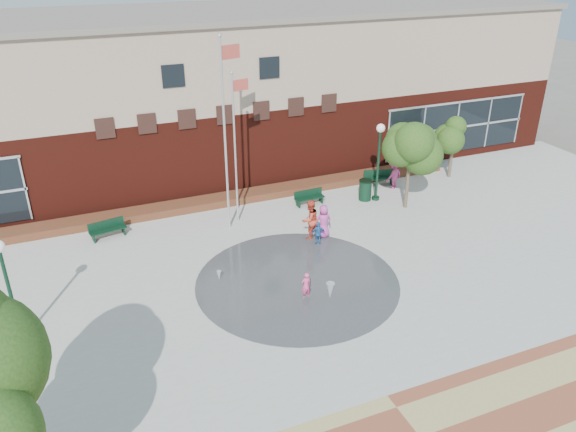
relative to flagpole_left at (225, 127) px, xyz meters
name	(u,v)px	position (x,y,z in m)	size (l,w,h in m)	color
ground	(330,323)	(1.07, -8.80, -5.11)	(120.00, 120.00, 0.00)	#666056
plaza_concrete	(288,270)	(1.07, -4.80, -5.11)	(46.00, 18.00, 0.01)	#A8A8A0
splash_pad	(297,282)	(1.07, -5.80, -5.11)	(8.40, 8.40, 0.01)	#383A3D
library_building	(200,92)	(1.07, 8.68, -0.47)	(44.40, 10.40, 9.20)	#4A140C
flower_bed	(234,202)	(1.07, 2.80, -5.11)	(26.00, 1.20, 0.40)	maroon
flagpole_left	(225,127)	(0.00, 0.00, 0.00)	(1.04, 0.39, 9.18)	silver
flagpole_right	(236,141)	(0.61, 0.53, -0.93)	(0.90, 0.29, 7.48)	silver
lamp_left	(7,281)	(-9.40, -5.52, -2.61)	(0.43, 0.43, 4.03)	#0F321F
lamp_right	(379,154)	(8.27, 0.07, -2.46)	(0.45, 0.45, 4.27)	#0F321F
bench_left	(108,233)	(-5.65, 1.18, -4.83)	(1.77, 0.80, 0.86)	#0F321F
bench_mid	(309,200)	(4.68, 0.86, -4.85)	(1.65, 0.51, 0.82)	#0F321F
bench_right	(379,181)	(9.49, 1.75, -4.83)	(1.82, 0.92, 0.88)	#0F321F
trash_can	(365,190)	(7.71, 0.27, -4.52)	(0.71, 0.71, 1.16)	#0F321F
tree_mid	(411,145)	(9.22, -1.38, -1.67)	(2.80, 2.80, 4.73)	#493D2E
tree_small_right	(454,134)	(14.01, 1.24, -2.46)	(2.12, 2.12, 3.63)	#493D2E
water_jet_a	(330,299)	(1.78, -7.39, -5.11)	(0.35, 0.35, 0.68)	white
water_jet_b	(219,281)	(-1.88, -4.46, -5.11)	(0.19, 0.19, 0.44)	white
child_splash	(306,285)	(0.94, -6.95, -4.54)	(0.41, 0.27, 1.14)	#EB4686
adult_red	(310,220)	(3.14, -2.49, -4.14)	(0.94, 0.73, 1.93)	#D0412B
adult_pink	(323,221)	(3.78, -2.65, -4.29)	(0.80, 0.52, 1.64)	#C746A2
child_blue	(318,234)	(3.23, -3.25, -4.53)	(0.68, 0.28, 1.16)	#2769B1
person_bench	(394,175)	(9.97, 1.01, -4.27)	(1.09, 0.63, 1.69)	#CA4082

